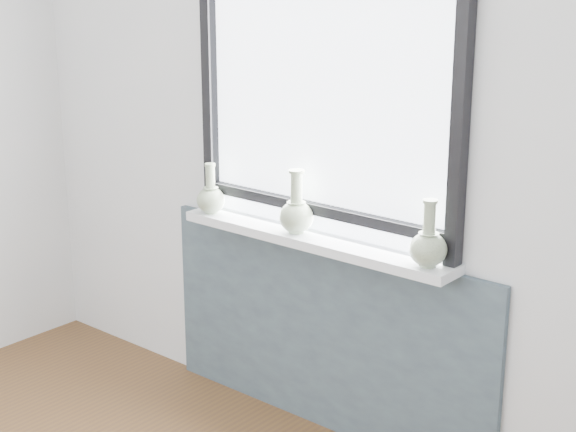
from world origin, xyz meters
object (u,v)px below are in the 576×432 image
Objects in this scene: vase_c at (428,246)px; windowsill at (313,240)px; vase_b at (296,213)px; vase_a at (211,198)px.

windowsill is at bearing 177.87° from vase_c.
vase_b reaches higher than windowsill.
vase_b is 1.05× the size of vase_c.
vase_b is at bearing 179.01° from vase_c.
vase_b is (0.48, 0.02, 0.01)m from vase_a.
vase_c is at bearing -0.99° from vase_b.
vase_a reaches higher than windowsill.
vase_a is 1.12m from vase_c.
vase_a is 0.48m from vase_b.
windowsill is at bearing 3.05° from vase_a.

